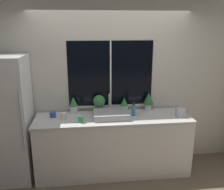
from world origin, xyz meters
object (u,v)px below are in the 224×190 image
at_px(mug_blue, 53,115).
at_px(mug_white, 64,116).
at_px(soap_bottle, 134,110).
at_px(mug_green, 81,119).
at_px(refrigerator, 8,120).
at_px(sink, 111,114).
at_px(potted_plant_center_left, 99,102).
at_px(potted_plant_far_right, 148,100).
at_px(kettle, 180,112).
at_px(potted_plant_center_right, 124,104).
at_px(potted_plant_far_left, 74,105).

bearing_deg(mug_blue, mug_white, -31.43).
bearing_deg(mug_white, soap_bottle, 1.68).
bearing_deg(soap_bottle, mug_green, -166.66).
height_order(mug_white, mug_green, mug_green).
xyz_separation_m(refrigerator, sink, (1.52, -0.02, 0.03)).
height_order(soap_bottle, mug_green, soap_bottle).
xyz_separation_m(refrigerator, potted_plant_center_left, (1.36, 0.23, 0.15)).
bearing_deg(potted_plant_far_right, soap_bottle, -142.52).
bearing_deg(mug_blue, potted_plant_far_right, 5.68).
bearing_deg(mug_blue, kettle, -5.46).
height_order(sink, potted_plant_far_right, sink).
height_order(refrigerator, mug_white, refrigerator).
height_order(soap_bottle, mug_blue, soap_bottle).
height_order(refrigerator, potted_plant_far_right, refrigerator).
relative_size(potted_plant_center_right, potted_plant_far_right, 0.77).
relative_size(potted_plant_far_left, kettle, 1.67).
distance_m(potted_plant_center_left, mug_blue, 0.74).
relative_size(refrigerator, soap_bottle, 8.65).
xyz_separation_m(sink, potted_plant_far_right, (0.65, 0.25, 0.13)).
distance_m(refrigerator, potted_plant_center_right, 1.78).
bearing_deg(soap_bottle, potted_plant_far_left, 166.44).
relative_size(potted_plant_far_left, soap_bottle, 1.21).
height_order(refrigerator, sink, refrigerator).
bearing_deg(potted_plant_center_left, kettle, -15.40).
relative_size(potted_plant_center_left, potted_plant_center_right, 1.25).
bearing_deg(mug_green, potted_plant_far_left, 104.86).
xyz_separation_m(soap_bottle, mug_white, (-1.07, -0.03, -0.04)).
height_order(potted_plant_center_right, kettle, potted_plant_center_right).
distance_m(potted_plant_center_right, mug_white, 0.99).
xyz_separation_m(refrigerator, kettle, (2.58, -0.10, 0.06)).
height_order(soap_bottle, kettle, soap_bottle).
height_order(refrigerator, mug_green, refrigerator).
bearing_deg(sink, potted_plant_far_left, 156.10).
bearing_deg(refrigerator, mug_green, -9.73).
bearing_deg(mug_white, kettle, -2.69).
height_order(refrigerator, potted_plant_center_left, refrigerator).
distance_m(sink, potted_plant_far_left, 0.63).
distance_m(mug_blue, kettle, 1.95).
distance_m(mug_white, mug_green, 0.30).
bearing_deg(soap_bottle, kettle, -9.20).
bearing_deg(potted_plant_center_left, soap_bottle, -23.33).
relative_size(potted_plant_center_left, potted_plant_far_right, 0.96).
relative_size(potted_plant_far_right, soap_bottle, 1.34).
bearing_deg(potted_plant_far_right, sink, -158.79).
bearing_deg(mug_green, kettle, 2.95).
bearing_deg(refrigerator, sink, -0.64).
bearing_deg(potted_plant_far_right, refrigerator, -173.82).
relative_size(potted_plant_far_right, kettle, 1.86).
distance_m(refrigerator, potted_plant_far_right, 2.18).
height_order(potted_plant_center_left, mug_white, potted_plant_center_left).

